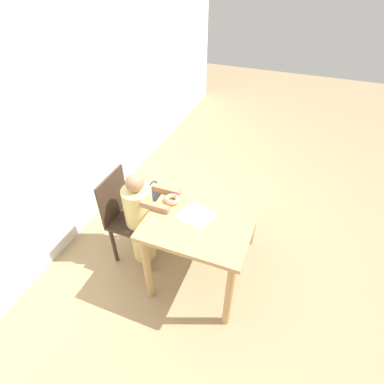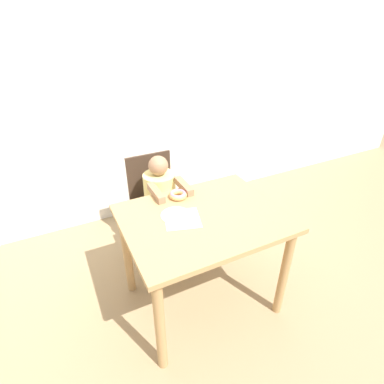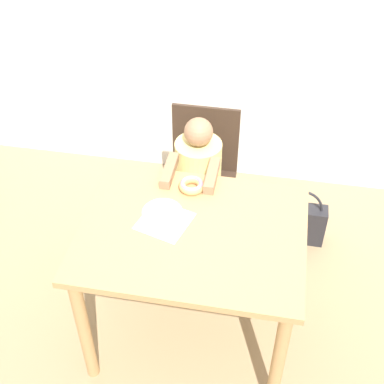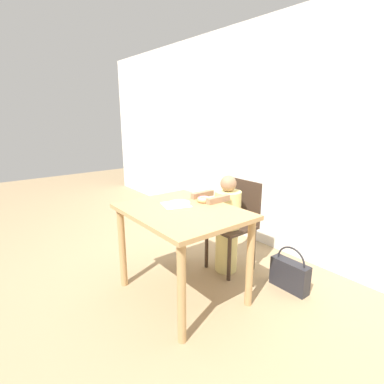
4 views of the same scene
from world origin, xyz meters
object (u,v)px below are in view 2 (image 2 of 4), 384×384
at_px(donut, 178,195).
at_px(handbag, 210,213).
at_px(child_figure, 161,211).
at_px(chair, 156,205).

height_order(donut, handbag, donut).
bearing_deg(child_figure, handbag, 19.66).
xyz_separation_m(chair, handbag, (0.59, 0.09, -0.32)).
xyz_separation_m(donut, handbag, (0.57, 0.52, -0.65)).
distance_m(child_figure, handbag, 0.71).
bearing_deg(child_figure, chair, 90.00).
bearing_deg(donut, child_figure, 94.00).
distance_m(chair, child_figure, 0.12).
bearing_deg(donut, handbag, 42.30).
height_order(child_figure, donut, child_figure).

